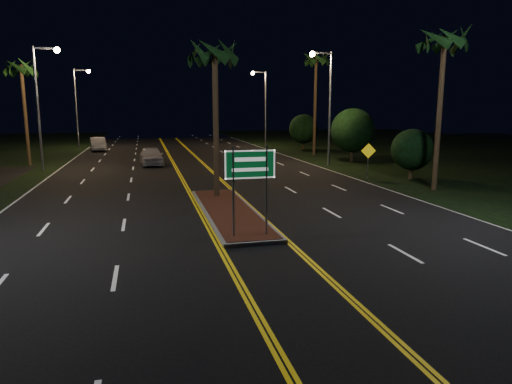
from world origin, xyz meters
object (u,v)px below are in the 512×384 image
object	(u,v)px
palm_right_far	(316,60)
shrub_near	(412,150)
streetlight_right_mid	(326,95)
highway_sign	(250,173)
palm_median	(215,53)
car_near	(151,154)
shrub_far	(304,129)
median_island	(229,211)
car_far	(98,143)
streetlight_right_far	(263,99)
shrub_mid	(353,130)
palm_right_near	(445,41)
warning_sign	(368,156)
palm_left_far	(21,68)
streetlight_left_mid	(42,94)
streetlight_left_far	(79,99)

from	to	relation	value
palm_right_far	shrub_near	distance (m)	17.56
streetlight_right_mid	highway_sign	bearing A→B (deg)	-118.93
palm_median	car_near	world-z (taller)	palm_median
shrub_far	median_island	bearing A→B (deg)	-115.45
palm_right_far	car_far	size ratio (longest dim) A/B	2.03
streetlight_right_far	car_near	size ratio (longest dim) A/B	1.71
palm_right_far	car_near	bearing A→B (deg)	-165.19
median_island	shrub_mid	world-z (taller)	shrub_mid
streetlight_right_mid	palm_right_far	xyz separation A→B (m)	(2.19, 8.00, 3.49)
streetlight_right_mid	palm_right_near	xyz separation A→B (m)	(1.89, -12.00, 2.56)
palm_median	shrub_far	bearing A→B (deg)	61.58
median_island	warning_sign	size ratio (longest dim) A/B	4.36
palm_left_far	palm_right_far	xyz separation A→B (m)	(25.60, 2.00, 1.40)
shrub_far	car_near	world-z (taller)	shrub_far
palm_left_far	shrub_far	world-z (taller)	palm_left_far
car_near	shrub_near	bearing A→B (deg)	-38.86
warning_sign	median_island	bearing A→B (deg)	-133.91
palm_left_far	car_far	bearing A→B (deg)	71.13
palm_right_near	car_near	world-z (taller)	palm_right_near
shrub_mid	streetlight_left_mid	bearing A→B (deg)	180.00
highway_sign	palm_median	distance (m)	9.11
palm_right_near	shrub_far	bearing A→B (deg)	87.14
palm_right_near	palm_right_far	distance (m)	20.02
palm_left_far	streetlight_left_far	bearing A→B (deg)	82.22
streetlight_right_mid	car_far	world-z (taller)	streetlight_right_mid
streetlight_left_far	car_far	distance (m)	6.33
streetlight_left_mid	shrub_near	xyz separation A→B (m)	(24.11, -10.00, -3.71)
palm_left_far	warning_sign	bearing A→B (deg)	-29.14
streetlight_left_far	warning_sign	xyz separation A→B (m)	(21.41, -29.16, -4.14)
streetlight_right_far	palm_left_far	bearing A→B (deg)	-149.12
median_island	palm_right_near	size ratio (longest dim) A/B	1.10
streetlight_right_mid	shrub_near	size ratio (longest dim) A/B	2.73
shrub_far	highway_sign	bearing A→B (deg)	-112.57
median_island	streetlight_right_far	xyz separation A→B (m)	(10.61, 35.00, 5.57)
shrub_far	car_near	bearing A→B (deg)	-148.84
median_island	streetlight_right_mid	distance (m)	19.20
highway_sign	car_near	xyz separation A→B (m)	(-3.05, 23.01, -1.52)
palm_right_near	warning_sign	bearing A→B (deg)	109.35
streetlight_right_far	palm_median	xyz separation A→B (m)	(-10.61, -31.50, 1.62)
palm_median	streetlight_left_mid	bearing A→B (deg)	128.17
streetlight_left_mid	warning_sign	xyz separation A→B (m)	(21.41, -9.16, -4.14)
streetlight_left_mid	shrub_mid	xyz separation A→B (m)	(24.61, 0.00, -2.93)
palm_right_far	streetlight_left_far	bearing A→B (deg)	149.12
streetlight_right_mid	palm_median	world-z (taller)	streetlight_right_mid
car_near	median_island	bearing A→B (deg)	-84.14
streetlight_right_far	shrub_mid	xyz separation A→B (m)	(3.39, -18.00, -2.93)
streetlight_left_far	streetlight_right_mid	world-z (taller)	same
median_island	palm_left_far	distance (m)	25.76
highway_sign	car_far	size ratio (longest dim) A/B	0.63
palm_median	car_far	bearing A→B (deg)	105.93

